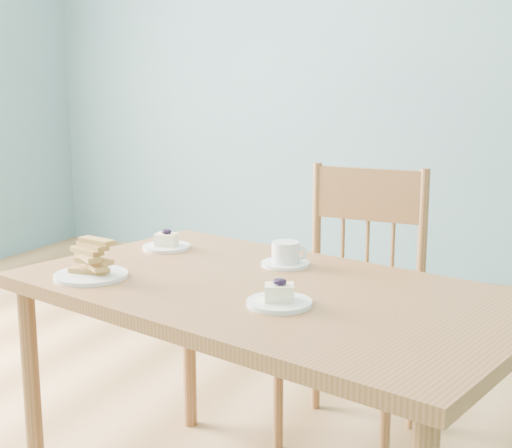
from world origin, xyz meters
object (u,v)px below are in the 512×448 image
Objects in this scene: dining_table at (267,312)px; dining_chair at (354,303)px; cheesecake_plate_near at (279,298)px; biscotti_plate at (91,265)px; cheesecake_plate_far at (166,244)px; coffee_cup at (286,256)px.

dining_chair is (0.04, 0.62, -0.15)m from dining_table.
biscotti_plate is at bearing 178.80° from cheesecake_plate_near.
cheesecake_plate_far is 0.36m from biscotti_plate.
coffee_cup reaches higher than cheesecake_plate_far.
cheesecake_plate_near reaches higher than cheesecake_plate_far.
dining_table is 9.77× the size of cheesecake_plate_far.
dining_table is at bearing -96.76° from coffee_cup.
dining_table is 0.64m from dining_chair.
coffee_cup is at bearing 38.29° from biscotti_plate.
dining_chair reaches higher than cheesecake_plate_near.
dining_chair is 4.74× the size of biscotti_plate.
dining_table is 0.51m from cheesecake_plate_far.
cheesecake_plate_far is at bearing 158.94° from coffee_cup.
dining_table is 7.39× the size of biscotti_plate.
biscotti_plate reaches higher than cheesecake_plate_far.
biscotti_plate is (-0.41, -0.32, 0.01)m from coffee_cup.
dining_table is 0.47m from biscotti_plate.
cheesecake_plate_far is at bearing 89.07° from biscotti_plate.
cheesecake_plate_near is at bearing -84.96° from dining_chair.
cheesecake_plate_far is 1.08× the size of coffee_cup.
cheesecake_plate_far is at bearing -140.26° from dining_chair.
cheesecake_plate_near reaches higher than dining_table.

